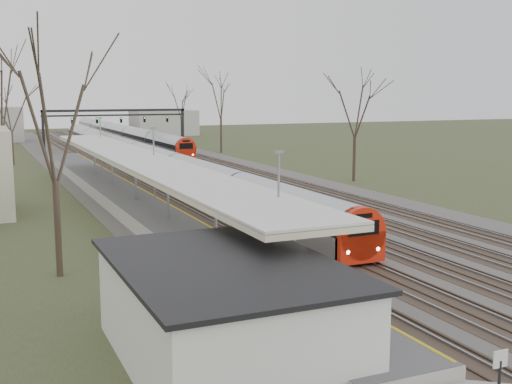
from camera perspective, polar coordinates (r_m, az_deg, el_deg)
track_bed at (r=68.32m, az=-7.10°, el=1.70°), size 24.00×160.00×0.22m
platform at (r=49.15m, az=-11.54°, el=-0.66°), size 3.50×69.00×1.00m
canopy at (r=44.34m, az=-10.41°, el=2.83°), size 4.10×50.00×3.11m
station_building at (r=20.35m, az=-2.85°, el=-10.82°), size 6.00×9.00×3.20m
signal_gantry at (r=96.97m, az=-12.35°, el=6.52°), size 21.00×0.59×6.08m
tree_west_near at (r=30.11m, az=-17.64°, el=6.21°), size 5.00×5.00×10.30m
tree_east_far at (r=61.71m, az=8.84°, el=7.64°), size 5.00×5.00×10.30m
train_near at (r=72.50m, az=-10.43°, el=3.15°), size 2.62×90.21×3.05m
train_far at (r=114.67m, az=-11.97°, el=5.14°), size 2.62×75.21×3.05m
passenger at (r=26.77m, az=-1.12°, el=-5.40°), size 0.46×0.66×1.73m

